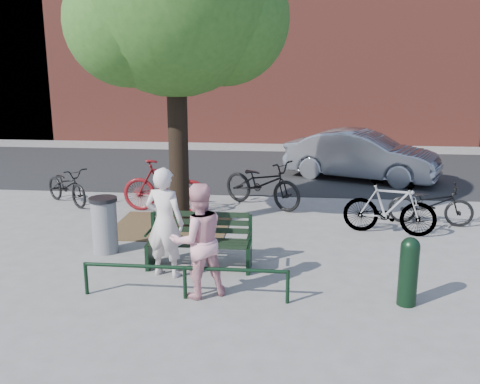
# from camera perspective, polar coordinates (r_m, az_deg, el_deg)

# --- Properties ---
(ground) EXTENTS (90.00, 90.00, 0.00)m
(ground) POSITION_cam_1_polar(r_m,az_deg,el_deg) (9.15, -4.32, -8.07)
(ground) COLOR gray
(ground) RESTS_ON ground
(dirt_pit) EXTENTS (2.40, 2.00, 0.02)m
(dirt_pit) POSITION_cam_1_polar(r_m,az_deg,el_deg) (11.38, -7.34, -3.66)
(dirt_pit) COLOR brown
(dirt_pit) RESTS_ON ground
(road) EXTENTS (40.00, 7.00, 0.01)m
(road) POSITION_cam_1_polar(r_m,az_deg,el_deg) (17.26, 0.64, 2.48)
(road) COLOR black
(road) RESTS_ON ground
(park_bench) EXTENTS (1.74, 0.54, 0.97)m
(park_bench) POSITION_cam_1_polar(r_m,az_deg,el_deg) (9.06, -4.29, -5.07)
(park_bench) COLOR black
(park_bench) RESTS_ON ground
(guard_railing) EXTENTS (3.06, 0.06, 0.51)m
(guard_railing) POSITION_cam_1_polar(r_m,az_deg,el_deg) (7.91, -5.92, -8.57)
(guard_railing) COLOR black
(guard_railing) RESTS_ON ground
(street_tree) EXTENTS (4.20, 3.80, 6.50)m
(street_tree) POSITION_cam_1_polar(r_m,az_deg,el_deg) (10.84, -6.71, 19.11)
(street_tree) COLOR black
(street_tree) RESTS_ON ground
(person_left) EXTENTS (0.74, 0.58, 1.80)m
(person_left) POSITION_cam_1_polar(r_m,az_deg,el_deg) (8.62, -8.03, -3.24)
(person_left) COLOR silver
(person_left) RESTS_ON ground
(person_right) EXTENTS (1.04, 0.96, 1.71)m
(person_right) POSITION_cam_1_polar(r_m,az_deg,el_deg) (7.86, -4.52, -5.17)
(person_right) COLOR pink
(person_right) RESTS_ON ground
(bollard) EXTENTS (0.27, 0.27, 1.01)m
(bollard) POSITION_cam_1_polar(r_m,az_deg,el_deg) (8.00, 17.55, -7.84)
(bollard) COLOR black
(bollard) RESTS_ON ground
(litter_bin) EXTENTS (0.50, 0.50, 1.03)m
(litter_bin) POSITION_cam_1_polar(r_m,az_deg,el_deg) (10.00, -14.26, -3.39)
(litter_bin) COLOR gray
(litter_bin) RESTS_ON ground
(bicycle_a) EXTENTS (1.75, 1.55, 0.92)m
(bicycle_a) POSITION_cam_1_polar(r_m,az_deg,el_deg) (13.63, -18.00, 0.65)
(bicycle_a) COLOR black
(bicycle_a) RESTS_ON ground
(bicycle_b) EXTENTS (2.06, 0.70, 1.22)m
(bicycle_b) POSITION_cam_1_polar(r_m,az_deg,el_deg) (12.36, -7.99, 0.61)
(bicycle_b) COLOR #600D11
(bicycle_b) RESTS_ON ground
(bicycle_c) EXTENTS (2.24, 1.84, 1.15)m
(bicycle_c) POSITION_cam_1_polar(r_m,az_deg,el_deg) (12.72, 2.38, 0.96)
(bicycle_c) COLOR black
(bicycle_c) RESTS_ON ground
(bicycle_d) EXTENTS (1.89, 0.90, 1.10)m
(bicycle_d) POSITION_cam_1_polar(r_m,az_deg,el_deg) (11.10, 15.66, -1.62)
(bicycle_d) COLOR gray
(bicycle_d) RESTS_ON ground
(bicycle_e) EXTENTS (1.80, 0.88, 0.91)m
(bicycle_e) POSITION_cam_1_polar(r_m,az_deg,el_deg) (12.04, 19.69, -1.19)
(bicycle_e) COLOR black
(bicycle_e) RESTS_ON ground
(parked_car) EXTENTS (4.62, 3.05, 1.44)m
(parked_car) POSITION_cam_1_polar(r_m,az_deg,el_deg) (16.00, 12.84, 3.82)
(parked_car) COLOR gray
(parked_car) RESTS_ON ground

